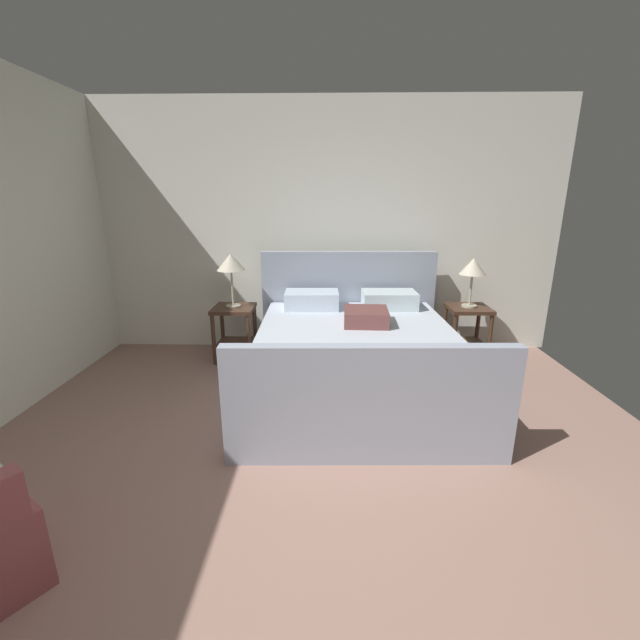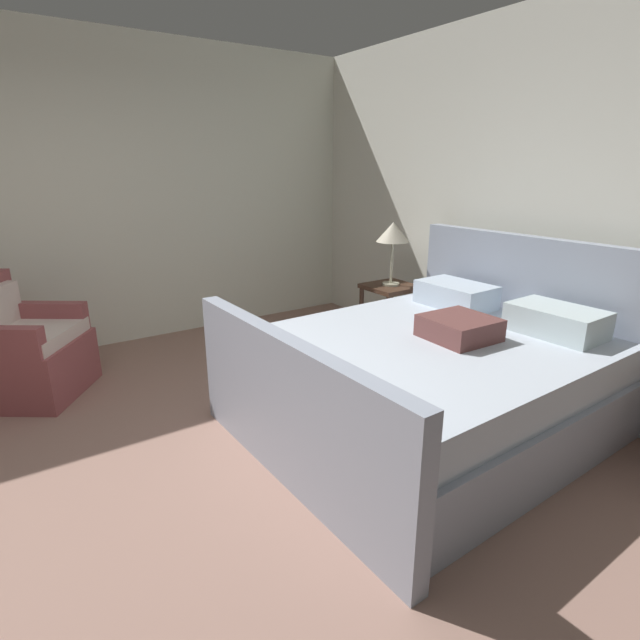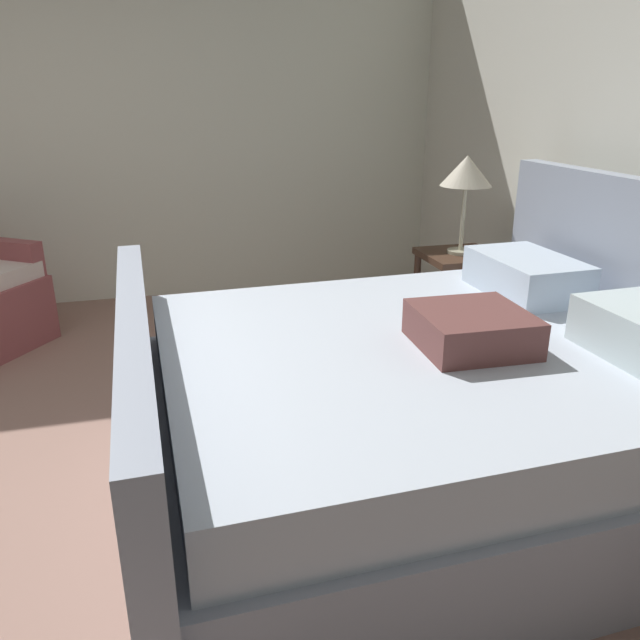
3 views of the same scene
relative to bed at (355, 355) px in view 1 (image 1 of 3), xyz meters
The scene contains 7 objects.
ground_plane 2.08m from the bed, 97.61° to the right, with size 5.13×6.50×0.02m, color #9B7567.
wall_back 1.67m from the bed, 102.05° to the left, with size 5.25×0.12×2.79m, color silver.
bed is the anchor object (origin of this frame).
nightstand_right 1.54m from the bed, 33.20° to the left, with size 0.44×0.44×0.60m.
table_lamp_right 1.68m from the bed, 33.20° to the left, with size 0.28×0.28×0.53m.
nightstand_left 1.51m from the bed, 148.80° to the left, with size 0.44×0.44×0.60m.
table_lamp_left 1.67m from the bed, 148.80° to the left, with size 0.30×0.30×0.58m.
Camera 1 is at (0.03, -1.52, 1.73)m, focal length 23.12 mm.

